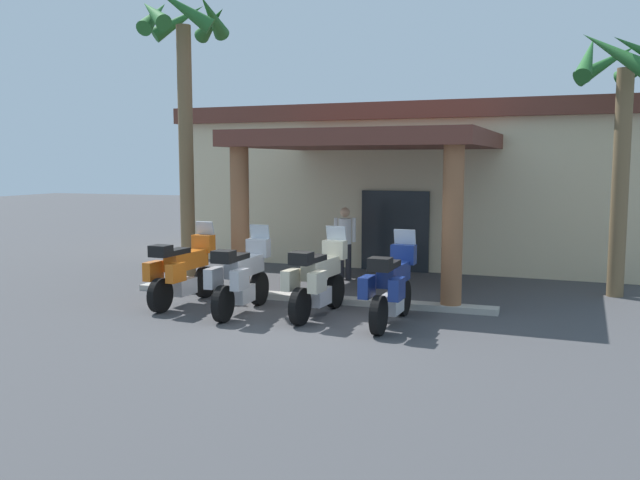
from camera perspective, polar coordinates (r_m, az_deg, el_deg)
The scene contains 10 objects.
ground_plane at distance 12.14m, azimuth -0.23°, elevation -6.92°, with size 80.00×80.00×0.00m, color #424244.
motel_building at distance 20.26m, azimuth 8.37°, elevation 4.82°, with size 13.45×10.83×4.38m.
motorcycle_orange at distance 13.70m, azimuth -11.53°, elevation -2.52°, with size 0.73×2.21×1.61m.
motorcycle_silver at distance 12.76m, azimuth -6.67°, elevation -3.10°, with size 0.70×2.21×1.61m.
motorcycle_cream at distance 12.44m, azimuth -0.18°, elevation -3.30°, with size 0.74×2.21×1.61m.
motorcycle_blue at distance 11.83m, azimuth 6.05°, elevation -3.85°, with size 0.72×2.21×1.61m.
pedestrian at distance 16.32m, azimuth 2.11°, elevation 0.20°, with size 0.52×0.32×1.75m.
palm_tree_roadside at distance 16.13m, azimuth -11.41°, elevation 13.84°, with size 2.18×2.23×6.69m.
palm_tree_near_portico at distance 15.52m, azimuth 24.38°, elevation 10.77°, with size 2.24×2.33×5.63m.
curb_strip at distance 13.95m, azimuth -1.26°, elevation -4.89°, with size 7.75×0.36×0.12m, color #ADA89E.
Camera 1 is at (3.95, -11.12, 2.83)m, focal length 37.92 mm.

